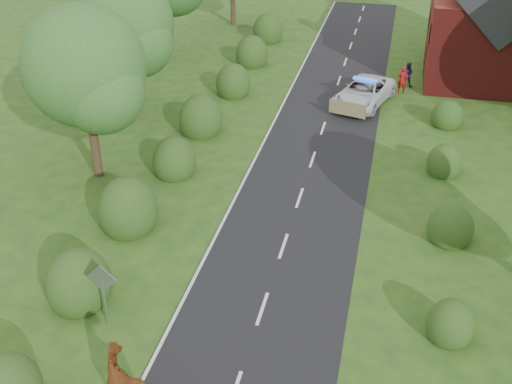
% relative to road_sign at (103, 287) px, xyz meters
% --- Properties ---
extents(road, '(6.00, 70.00, 0.02)m').
position_rel_road_sign_xyz_m(road, '(5.00, 13.00, -1.64)').
color(road, black).
rests_on(road, ground).
extents(road_markings, '(4.96, 70.00, 0.01)m').
position_rel_road_sign_xyz_m(road_markings, '(3.40, 10.93, -1.63)').
color(road_markings, white).
rests_on(road_markings, road).
extents(hedgerow_left, '(2.75, 50.41, 3.00)m').
position_rel_road_sign_xyz_m(hedgerow_left, '(-1.51, 9.69, -0.91)').
color(hedgerow_left, '#224115').
rests_on(hedgerow_left, ground).
extents(hedgerow_right, '(2.10, 45.78, 2.10)m').
position_rel_road_sign_xyz_m(hedgerow_right, '(11.60, 9.21, -1.10)').
color(hedgerow_right, '#224115').
rests_on(hedgerow_right, ground).
extents(tree_left_a, '(5.74, 5.60, 8.38)m').
position_rel_road_sign_xyz_m(tree_left_a, '(-4.75, 9.86, 3.69)').
color(tree_left_a, '#332316').
rests_on(tree_left_a, ground).
extents(tree_left_b, '(5.74, 5.60, 8.07)m').
position_rel_road_sign_xyz_m(tree_left_b, '(-6.25, 17.86, 3.39)').
color(tree_left_b, '#332316').
rests_on(tree_left_b, ground).
extents(road_sign, '(1.06, 0.08, 2.53)m').
position_rel_road_sign_xyz_m(road_sign, '(0.00, 0.00, 0.00)').
color(road_sign, gray).
rests_on(road_sign, ground).
extents(house, '(8.00, 7.40, 9.17)m').
position_rel_road_sign_xyz_m(house, '(14.49, 28.00, 2.13)').
color(house, maroon).
rests_on(house, ground).
extents(police_van, '(3.89, 5.94, 1.66)m').
position_rel_road_sign_xyz_m(police_van, '(6.92, 22.19, -0.90)').
color(police_van, silver).
rests_on(police_van, ground).
extents(pedestrian_red, '(0.65, 0.44, 1.74)m').
position_rel_road_sign_xyz_m(pedestrian_red, '(9.12, 24.73, -0.79)').
color(pedestrian_red, maroon).
rests_on(pedestrian_red, ground).
extents(pedestrian_purple, '(0.86, 0.71, 1.61)m').
position_rel_road_sign_xyz_m(pedestrian_purple, '(9.41, 26.05, -0.85)').
color(pedestrian_purple, '#4B2373').
rests_on(pedestrian_purple, ground).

